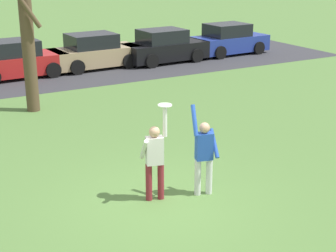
# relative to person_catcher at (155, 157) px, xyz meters

# --- Properties ---
(ground_plane) EXTENTS (120.00, 120.00, 0.00)m
(ground_plane) POSITION_rel_person_catcher_xyz_m (0.13, -0.17, -0.98)
(ground_plane) COLOR #567F3D
(person_catcher) EXTENTS (0.58, 0.48, 2.08)m
(person_catcher) POSITION_rel_person_catcher_xyz_m (0.00, 0.00, 0.00)
(person_catcher) COLOR maroon
(person_catcher) RESTS_ON ground_plane
(person_defender) EXTENTS (0.61, 0.54, 2.04)m
(person_defender) POSITION_rel_person_catcher_xyz_m (1.04, -0.29, -0.00)
(person_defender) COLOR silver
(person_defender) RESTS_ON ground_plane
(frisbee_disc) EXTENTS (0.29, 0.29, 0.02)m
(frisbee_disc) POSITION_rel_person_catcher_xyz_m (0.22, -0.06, 1.11)
(frisbee_disc) COLOR white
(frisbee_disc) RESTS_ON person_catcher
(parked_car_red) EXTENTS (4.18, 2.18, 1.59)m
(parked_car_red) POSITION_rel_person_catcher_xyz_m (0.29, 13.12, -0.25)
(parked_car_red) COLOR red
(parked_car_red) RESTS_ON ground_plane
(parked_car_tan) EXTENTS (4.18, 2.18, 1.59)m
(parked_car_tan) POSITION_rel_person_catcher_xyz_m (3.92, 13.28, -0.25)
(parked_car_tan) COLOR tan
(parked_car_tan) RESTS_ON ground_plane
(parked_car_black) EXTENTS (4.18, 2.18, 1.59)m
(parked_car_black) POSITION_rel_person_catcher_xyz_m (7.39, 12.92, -0.25)
(parked_car_black) COLOR black
(parked_car_black) RESTS_ON ground_plane
(parked_car_blue) EXTENTS (4.18, 2.18, 1.59)m
(parked_car_blue) POSITION_rel_person_catcher_xyz_m (11.38, 13.13, -0.25)
(parked_car_blue) COLOR #233893
(parked_car_blue) RESTS_ON ground_plane
(parking_strip) EXTENTS (28.60, 6.40, 0.01)m
(parking_strip) POSITION_rel_person_catcher_xyz_m (2.02, 13.07, -0.98)
(parking_strip) COLOR #38383D
(parking_strip) RESTS_ON ground_plane
(bare_tree_tall) EXTENTS (1.95, 2.22, 6.50)m
(bare_tree_tall) POSITION_rel_person_catcher_xyz_m (-0.47, 7.90, 2.17)
(bare_tree_tall) COLOR brown
(bare_tree_tall) RESTS_ON ground_plane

